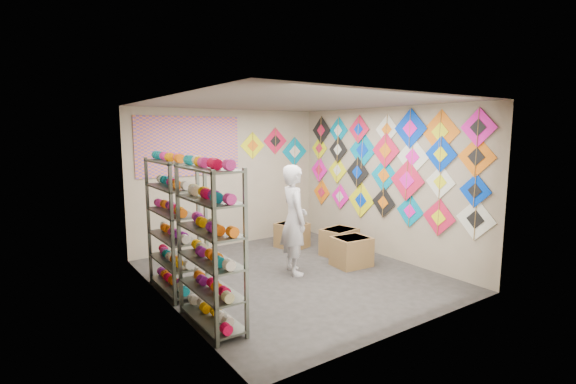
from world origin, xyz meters
TOP-DOWN VIEW (x-y plane):
  - ground at (0.00, 0.00)m, footprint 4.50×4.50m
  - room_walls at (0.00, 0.00)m, footprint 4.50×4.50m
  - shelf_rack_front at (-1.78, -0.85)m, footprint 0.40×1.10m
  - shelf_rack_back at (-1.78, 0.45)m, footprint 0.40×1.10m
  - string_spools at (-1.78, -0.20)m, footprint 0.12×2.36m
  - kite_wall_display at (1.98, -0.07)m, footprint 0.05×4.26m
  - back_wall_kites at (1.13, 2.24)m, footprint 1.65×0.02m
  - poster at (-0.80, 2.23)m, footprint 2.00×0.01m
  - shopkeeper at (0.08, 0.10)m, footprint 0.87×0.77m
  - carton_a at (1.09, -0.16)m, footprint 0.63×0.54m
  - carton_b at (1.34, 0.43)m, footprint 0.68×0.59m
  - carton_c at (0.92, 1.36)m, footprint 0.62×0.66m

SIDE VIEW (x-z plane):
  - ground at x=0.00m, z-range 0.00..0.00m
  - carton_c at x=0.92m, z-range 0.00..0.48m
  - carton_b at x=1.34m, z-range 0.00..0.49m
  - carton_a at x=1.09m, z-range 0.00..0.50m
  - shopkeeper at x=0.08m, z-range 0.00..1.76m
  - shelf_rack_front at x=-1.78m, z-range 0.00..1.90m
  - shelf_rack_back at x=-1.78m, z-range 0.00..1.90m
  - string_spools at x=-1.78m, z-range 0.99..1.11m
  - room_walls at x=0.00m, z-range -0.61..3.89m
  - kite_wall_display at x=1.98m, z-range 0.64..2.69m
  - back_wall_kites at x=1.13m, z-range 1.53..2.38m
  - poster at x=-0.80m, z-range 1.45..2.55m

